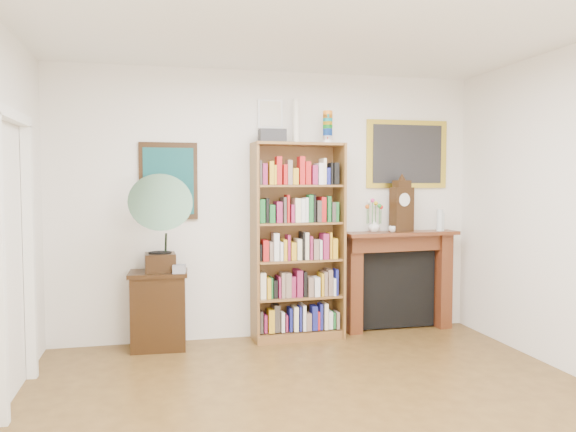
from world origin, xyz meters
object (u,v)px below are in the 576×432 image
object	(u,v)px
flower_vase	(374,226)
bottle_right	(442,222)
mantel_clock	(402,207)
gramophone	(160,218)
fireplace	(398,272)
cd_stack	(179,269)
bookshelf	(298,230)
side_cabinet	(159,310)
bottle_left	(440,220)
teacup	(393,229)

from	to	relation	value
flower_vase	bottle_right	world-z (taller)	bottle_right
mantel_clock	gramophone	bearing A→B (deg)	169.62
bottle_right	fireplace	bearing A→B (deg)	172.50
fireplace	mantel_clock	world-z (taller)	mantel_clock
cd_stack	mantel_clock	bearing A→B (deg)	4.92
bookshelf	flower_vase	distance (m)	0.87
gramophone	cd_stack	bearing A→B (deg)	0.62
side_cabinet	flower_vase	world-z (taller)	flower_vase
bookshelf	cd_stack	xyz separation A→B (m)	(-1.22, -0.18, -0.34)
gramophone	bottle_left	size ratio (longest dim) A/B	3.97
mantel_clock	flower_vase	world-z (taller)	mantel_clock
bookshelf	bottle_left	distance (m)	1.63
side_cabinet	bottle_right	bearing A→B (deg)	4.43
fireplace	gramophone	distance (m)	2.67
flower_vase	gramophone	bearing A→B (deg)	-173.57
mantel_clock	teacup	bearing A→B (deg)	-178.29
flower_vase	bottle_right	bearing A→B (deg)	-3.07
side_cabinet	fireplace	xyz separation A→B (m)	(2.59, 0.13, 0.26)
mantel_clock	flower_vase	size ratio (longest dim) A/B	4.17
cd_stack	gramophone	bearing A→B (deg)	-177.14
bookshelf	flower_vase	bearing A→B (deg)	1.88
side_cabinet	mantel_clock	bearing A→B (deg)	4.68
gramophone	flower_vase	bearing A→B (deg)	4.19
cd_stack	bottle_right	distance (m)	2.91
gramophone	bottle_left	distance (m)	3.04
flower_vase	teacup	distance (m)	0.20
fireplace	mantel_clock	size ratio (longest dim) A/B	2.36
side_cabinet	bottle_left	distance (m)	3.16
cd_stack	flower_vase	bearing A→B (deg)	6.74
bookshelf	fireplace	bearing A→B (deg)	1.77
bookshelf	teacup	distance (m)	1.06
bottle_right	flower_vase	bearing A→B (deg)	176.93
bottle_right	teacup	bearing A→B (deg)	-176.71
gramophone	bottle_left	bearing A→B (deg)	1.59
gramophone	bottle_right	distance (m)	3.07
bookshelf	fireplace	xyz separation A→B (m)	(1.17, 0.09, -0.50)
flower_vase	bottle_right	xyz separation A→B (m)	(0.79, -0.04, 0.03)
flower_vase	side_cabinet	bearing A→B (deg)	-177.37
cd_stack	flower_vase	distance (m)	2.14
mantel_clock	bottle_right	bearing A→B (deg)	-15.29
side_cabinet	flower_vase	size ratio (longest dim) A/B	5.71
side_cabinet	fireplace	distance (m)	2.61
flower_vase	bottle_right	distance (m)	0.79
teacup	mantel_clock	bearing A→B (deg)	16.87
fireplace	bookshelf	bearing A→B (deg)	-179.49
side_cabinet	bookshelf	bearing A→B (deg)	4.69
cd_stack	bottle_right	xyz separation A→B (m)	(2.88, 0.21, 0.39)
fireplace	flower_vase	xyz separation A→B (m)	(-0.30, -0.02, 0.52)
bookshelf	flower_vase	size ratio (longest dim) A/B	17.53
bookshelf	cd_stack	bearing A→B (deg)	-174.45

